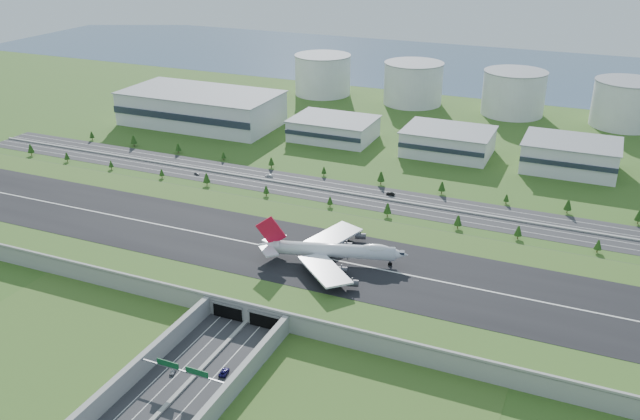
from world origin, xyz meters
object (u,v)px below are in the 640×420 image
at_px(car_4, 197,173).
at_px(car_5, 391,194).
at_px(car_2, 224,372).
at_px(car_7, 269,175).
at_px(fuel_tank_a, 323,75).
at_px(boeing_747, 333,250).
at_px(car_0, 173,371).

bearing_deg(car_4, car_5, -61.27).
xyz_separation_m(car_2, car_7, (-76.93, 184.25, -0.05)).
height_order(fuel_tank_a, car_2, fuel_tank_a).
height_order(boeing_747, car_5, boeing_747).
height_order(boeing_747, car_0, boeing_747).
distance_m(fuel_tank_a, car_2, 413.70).
relative_size(boeing_747, car_7, 13.18).
height_order(car_2, car_7, car_2).
distance_m(fuel_tank_a, car_0, 415.09).
relative_size(car_2, car_4, 1.36).
height_order(boeing_747, car_2, boeing_747).
relative_size(car_0, car_7, 0.86).
bearing_deg(fuel_tank_a, car_0, -74.40).
height_order(car_2, car_5, car_5).
height_order(car_4, car_7, car_7).
distance_m(fuel_tank_a, car_5, 246.49).
bearing_deg(boeing_747, car_2, -112.24).
bearing_deg(car_0, boeing_747, 56.59).
distance_m(boeing_747, car_4, 157.46).
xyz_separation_m(car_2, car_5, (3.31, 185.39, 0.06)).
xyz_separation_m(boeing_747, car_7, (-86.03, 103.25, -13.19)).
xyz_separation_m(boeing_747, car_0, (-26.52, -87.74, -13.18)).
xyz_separation_m(fuel_tank_a, car_5, (132.25, -207.35, -16.53)).
xyz_separation_m(car_4, car_5, (124.03, 16.27, 0.14)).
bearing_deg(car_5, car_7, -84.35).
height_order(car_5, car_7, car_5).
bearing_deg(car_0, car_5, 67.25).
bearing_deg(car_4, car_7, -49.68).
distance_m(boeing_747, car_2, 82.56).
bearing_deg(car_5, car_4, -77.69).
height_order(car_0, car_4, car_0).
relative_size(car_0, car_2, 0.77).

